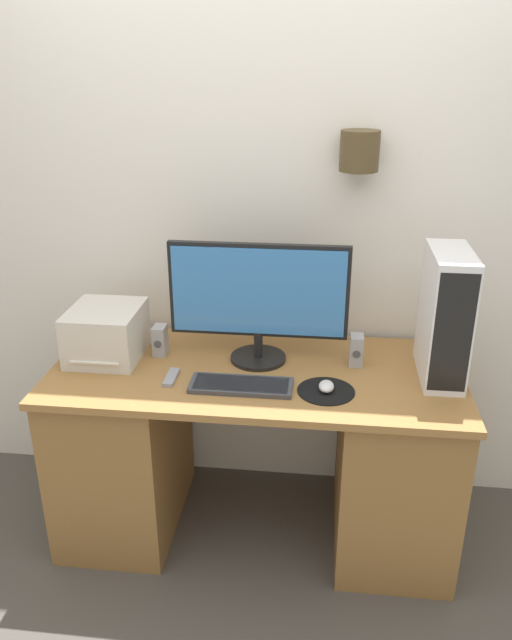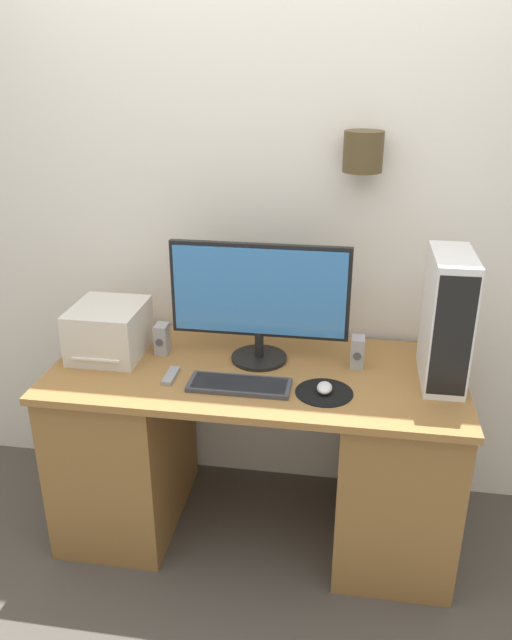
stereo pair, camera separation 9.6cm
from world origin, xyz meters
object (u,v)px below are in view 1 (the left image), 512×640
(speaker_left, at_px, (160,340))
(remote_control, at_px, (171,377))
(mouse, at_px, (326,386))
(computer_tower, at_px, (445,316))
(speaker_right, at_px, (356,350))
(keyboard, at_px, (241,385))
(printer, at_px, (106,333))
(monitor, at_px, (259,296))

(speaker_left, relative_size, remote_control, 0.94)
(mouse, distance_m, computer_tower, 0.53)
(speaker_right, bearing_deg, keyboard, -150.83)
(keyboard, bearing_deg, computer_tower, 13.77)
(keyboard, xyz_separation_m, remote_control, (-0.28, 0.03, -0.00))
(printer, distance_m, remote_control, 0.37)
(printer, relative_size, speaker_right, 2.53)
(mouse, distance_m, remote_control, 0.61)
(printer, bearing_deg, computer_tower, -0.73)
(mouse, height_order, speaker_left, speaker_left)
(speaker_left, distance_m, speaker_right, 0.82)
(monitor, distance_m, mouse, 0.45)
(keyboard, height_order, speaker_right, speaker_right)
(monitor, xyz_separation_m, speaker_right, (0.40, -0.00, -0.22))
(remote_control, bearing_deg, keyboard, -6.79)
(monitor, relative_size, speaker_left, 5.63)
(speaker_left, height_order, speaker_right, same)
(speaker_right, xyz_separation_m, remote_control, (-0.72, -0.21, -0.06))
(keyboard, height_order, speaker_left, speaker_left)
(printer, distance_m, speaker_right, 1.04)
(monitor, height_order, mouse, monitor)
(computer_tower, distance_m, remote_control, 1.08)
(keyboard, relative_size, speaker_left, 3.05)
(keyboard, distance_m, mouse, 0.32)
(speaker_left, xyz_separation_m, remote_control, (0.10, -0.21, -0.06))
(speaker_left, relative_size, speaker_right, 1.00)
(monitor, xyz_separation_m, mouse, (0.28, -0.24, -0.26))
(keyboard, distance_m, printer, 0.64)
(computer_tower, bearing_deg, speaker_right, 169.61)
(keyboard, bearing_deg, remote_control, 173.21)
(mouse, bearing_deg, printer, 167.84)
(monitor, bearing_deg, printer, -176.09)
(speaker_left, bearing_deg, computer_tower, -3.01)
(keyboard, height_order, mouse, mouse)
(monitor, height_order, speaker_left, monitor)
(keyboard, height_order, printer, printer)
(mouse, xyz_separation_m, speaker_right, (0.12, 0.24, 0.04))
(speaker_left, bearing_deg, mouse, -18.89)
(keyboard, bearing_deg, printer, 161.01)
(computer_tower, bearing_deg, monitor, 175.21)
(monitor, bearing_deg, remote_control, -146.28)
(computer_tower, distance_m, printer, 1.37)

